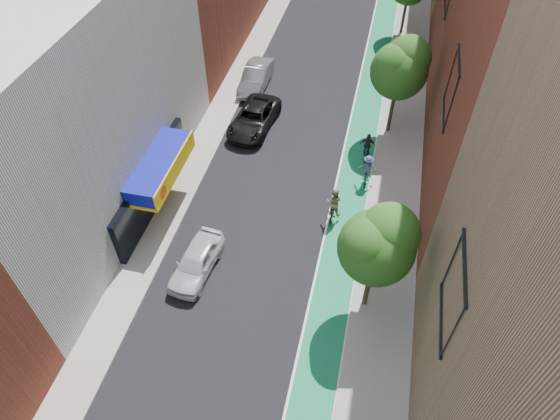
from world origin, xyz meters
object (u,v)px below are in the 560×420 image
Objects in this scene: parked_car_silver at (256,77)px; parked_car_black at (254,118)px; cyclist_lane_near at (333,206)px; cyclist_lane_mid at (367,150)px; cyclist_lane_far at (367,171)px; parked_car_white at (196,261)px.

parked_car_black is at bearing -76.13° from parked_car_silver.
cyclist_lane_mid is (1.28, 5.45, -0.19)m from cyclist_lane_near.
cyclist_lane_far reaches higher than cyclist_lane_mid.
cyclist_lane_mid is (7.77, -1.66, 0.02)m from parked_car_black.
cyclist_lane_near is at bearing 45.06° from parked_car_white.
cyclist_lane_far reaches higher than parked_car_silver.
parked_car_silver is (-1.44, 17.15, 0.08)m from parked_car_white.
cyclist_lane_mid reaches higher than parked_car_black.
parked_car_black is 2.68× the size of cyclist_lane_mid.
cyclist_lane_mid is at bearing -99.12° from cyclist_lane_near.
parked_car_silver reaches higher than parked_car_black.
parked_car_silver is at bearing -41.44° from cyclist_lane_far.
parked_car_white is 2.13× the size of cyclist_lane_mid.
parked_car_white is 1.94× the size of cyclist_lane_near.
parked_car_white is at bearing 44.02° from cyclist_lane_near.
parked_car_white is 0.87× the size of parked_car_silver.
cyclist_lane_near is at bearing -41.80° from parked_car_black.
cyclist_lane_near is 5.60m from cyclist_lane_mid.
cyclist_lane_near is at bearing -56.86° from parked_car_silver.
parked_car_black is 1.09× the size of parked_car_silver.
parked_car_black is at bearing -23.27° from cyclist_lane_far.
cyclist_lane_mid is at bearing -82.19° from cyclist_lane_far.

